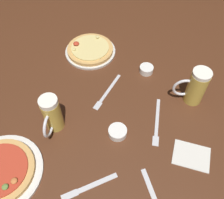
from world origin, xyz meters
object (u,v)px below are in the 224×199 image
pizza_plate_far (90,50)px  knife_right (89,186)px  fork_left (157,122)px  beer_mug_dark (52,115)px  beer_mug_amber (196,87)px  napkin_folded (191,156)px  ramekin_sauce (146,69)px  pizza_plate_near (0,172)px  ramekin_butter (118,132)px  fork_spare (107,92)px

pizza_plate_far → knife_right: pizza_plate_far is taller
fork_left → knife_right: size_ratio=1.22×
beer_mug_dark → beer_mug_amber: beer_mug_amber is taller
pizza_plate_far → napkin_folded: pizza_plate_far is taller
beer_mug_dark → knife_right: bearing=-51.9°
napkin_folded → fork_left: napkin_folded is taller
ramekin_sauce → napkin_folded: 0.47m
beer_mug_amber → pizza_plate_near: bearing=-149.2°
pizza_plate_near → ramekin_butter: pizza_plate_near is taller
beer_mug_dark → fork_left: size_ratio=0.74×
fork_left → knife_right: bearing=-128.7°
pizza_plate_near → beer_mug_amber: 0.84m
pizza_plate_far → ramekin_sauce: (0.30, -0.11, -0.00)m
ramekin_sauce → napkin_folded: bearing=-66.4°
pizza_plate_far → ramekin_butter: (0.19, -0.47, -0.00)m
pizza_plate_near → beer_mug_dark: 0.27m
ramekin_sauce → napkin_folded: size_ratio=0.48×
fork_left → fork_spare: (-0.23, 0.14, 0.00)m
fork_left → fork_spare: 0.27m
napkin_folded → knife_right: (-0.37, -0.16, -0.00)m
beer_mug_dark → ramekin_butter: (0.26, -0.01, -0.07)m
knife_right → fork_spare: same height
ramekin_sauce → ramekin_butter: 0.38m
ramekin_butter → napkin_folded: ramekin_butter is taller
pizza_plate_far → napkin_folded: size_ratio=1.89×
ramekin_butter → beer_mug_amber: bearing=34.7°
ramekin_butter → fork_spare: bearing=108.0°
beer_mug_dark → napkin_folded: (0.56, -0.07, -0.08)m
ramekin_butter → fork_left: bearing=24.2°
ramekin_butter → fork_left: (0.16, 0.07, -0.01)m
ramekin_butter → napkin_folded: 0.30m
pizza_plate_far → fork_spare: pizza_plate_far is taller
pizza_plate_far → fork_left: size_ratio=1.12×
fork_spare → ramekin_sauce: bearing=41.0°
pizza_plate_near → fork_left: bearing=26.6°
knife_right → beer_mug_dark: bearing=128.1°
pizza_plate_far → pizza_plate_near: bearing=-107.6°
pizza_plate_near → fork_spare: bearing=51.3°
ramekin_butter → knife_right: size_ratio=0.39×
ramekin_sauce → ramekin_butter: bearing=-106.2°
pizza_plate_far → knife_right: bearing=-80.8°
ramekin_butter → knife_right: (-0.08, -0.23, -0.01)m
napkin_folded → beer_mug_amber: bearing=86.3°
knife_right → fork_left: bearing=51.3°
beer_mug_amber → beer_mug_dark: bearing=-160.1°
pizza_plate_far → beer_mug_dark: (-0.07, -0.46, 0.07)m
ramekin_sauce → fork_left: 0.30m
ramekin_sauce → knife_right: 0.62m
fork_spare → beer_mug_amber: bearing=0.7°
napkin_folded → beer_mug_dark: bearing=172.5°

